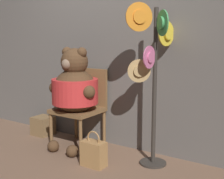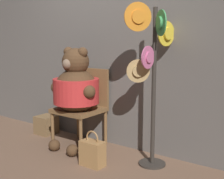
{
  "view_description": "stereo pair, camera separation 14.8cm",
  "coord_description": "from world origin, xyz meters",
  "views": [
    {
      "loc": [
        2.09,
        -2.46,
        1.32
      ],
      "look_at": [
        0.23,
        0.31,
        0.75
      ],
      "focal_mm": 50.0,
      "sensor_mm": 36.0,
      "label": 1
    },
    {
      "loc": [
        2.21,
        -2.38,
        1.32
      ],
      "look_at": [
        0.23,
        0.31,
        0.75
      ],
      "focal_mm": 50.0,
      "sensor_mm": 36.0,
      "label": 2
    }
  ],
  "objects": [
    {
      "name": "ground_plane",
      "position": [
        0.0,
        0.0,
        0.0
      ],
      "size": [
        14.0,
        14.0,
        0.0
      ],
      "primitive_type": "plane",
      "color": "brown"
    },
    {
      "name": "wall_back",
      "position": [
        0.0,
        0.68,
        1.16
      ],
      "size": [
        8.0,
        0.1,
        2.31
      ],
      "color": "#66605B",
      "rests_on": "ground_plane"
    },
    {
      "name": "chair",
      "position": [
        -0.28,
        0.42,
        0.51
      ],
      "size": [
        0.51,
        0.51,
        0.93
      ],
      "color": "brown",
      "rests_on": "ground_plane"
    },
    {
      "name": "teddy_bear",
      "position": [
        -0.25,
        0.25,
        0.73
      ],
      "size": [
        0.65,
        0.57,
        1.2
      ],
      "color": "#4C331E",
      "rests_on": "ground_plane"
    },
    {
      "name": "hat_display_rack",
      "position": [
        0.71,
        0.33,
        1.01
      ],
      "size": [
        0.43,
        0.55,
        1.64
      ],
      "color": "#332D28",
      "rests_on": "ground_plane"
    },
    {
      "name": "handbag_on_ground",
      "position": [
        0.24,
        -0.04,
        0.14
      ],
      "size": [
        0.25,
        0.15,
        0.38
      ],
      "color": "#A87A47",
      "rests_on": "ground_plane"
    },
    {
      "name": "wooden_crate",
      "position": [
        -0.97,
        0.42,
        0.12
      ],
      "size": [
        0.25,
        0.25,
        0.25
      ],
      "color": "brown",
      "rests_on": "ground_plane"
    }
  ]
}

